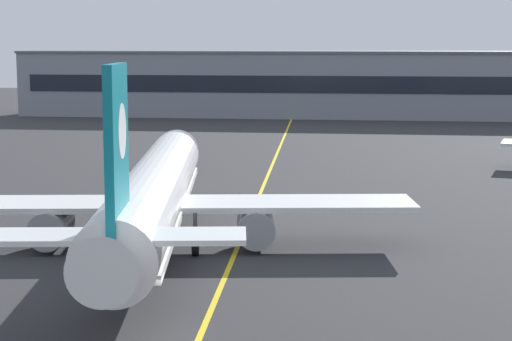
# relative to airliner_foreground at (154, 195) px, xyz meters

# --- Properties ---
(ground_plane) EXTENTS (400.00, 400.00, 0.00)m
(ground_plane) POSITION_rel_airliner_foreground_xyz_m (4.25, -15.65, -3.37)
(ground_plane) COLOR #2D2D30
(taxiway_centreline) EXTENTS (10.33, 179.74, 0.01)m
(taxiway_centreline) POSITION_rel_airliner_foreground_xyz_m (4.25, 14.35, -3.37)
(taxiway_centreline) COLOR yellow
(taxiway_centreline) RESTS_ON ground
(airliner_foreground) EXTENTS (32.36, 41.42, 11.65)m
(airliner_foreground) POSITION_rel_airliner_foreground_xyz_m (0.00, 0.00, 0.00)
(airliner_foreground) COLOR white
(airliner_foreground) RESTS_ON ground
(safety_cone_by_nose_gear) EXTENTS (0.44, 0.44, 0.55)m
(safety_cone_by_nose_gear) POSITION_rel_airliner_foreground_xyz_m (2.07, 17.10, -3.11)
(safety_cone_by_nose_gear) COLOR orange
(safety_cone_by_nose_gear) RESTS_ON ground
(terminal_building) EXTENTS (115.93, 12.40, 11.07)m
(terminal_building) POSITION_rel_airliner_foreground_xyz_m (10.84, 98.89, 2.17)
(terminal_building) COLOR gray
(terminal_building) RESTS_ON ground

